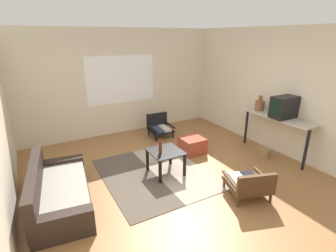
% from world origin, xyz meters
% --- Properties ---
extents(ground_plane, '(7.80, 7.80, 0.00)m').
position_xyz_m(ground_plane, '(0.00, 0.00, 0.00)').
color(ground_plane, olive).
extents(far_wall_with_window, '(5.60, 0.13, 2.70)m').
position_xyz_m(far_wall_with_window, '(0.00, 3.06, 1.35)').
color(far_wall_with_window, beige).
rests_on(far_wall_with_window, ground).
extents(side_wall_right, '(0.12, 6.60, 2.70)m').
position_xyz_m(side_wall_right, '(2.66, 0.30, 1.35)').
color(side_wall_right, beige).
rests_on(side_wall_right, ground).
extents(area_rug, '(1.84, 2.24, 0.01)m').
position_xyz_m(area_rug, '(-0.30, 0.52, 0.01)').
color(area_rug, '#4C4238').
rests_on(area_rug, ground).
extents(couch, '(1.01, 1.88, 0.68)m').
position_xyz_m(couch, '(-2.02, 0.41, 0.21)').
color(couch, black).
rests_on(couch, ground).
extents(coffee_table, '(0.59, 0.61, 0.46)m').
position_xyz_m(coffee_table, '(-0.09, 0.45, 0.38)').
color(coffee_table, black).
rests_on(coffee_table, ground).
extents(armchair_by_window, '(0.60, 0.57, 0.58)m').
position_xyz_m(armchair_by_window, '(0.70, 2.24, 0.26)').
color(armchair_by_window, black).
rests_on(armchair_by_window, ground).
extents(armchair_striped_foreground, '(0.80, 0.80, 0.52)m').
position_xyz_m(armchair_striped_foreground, '(0.72, -0.89, 0.25)').
color(armchair_striped_foreground, '#472D19').
rests_on(armchair_striped_foreground, ground).
extents(ottoman_orange, '(0.50, 0.50, 0.35)m').
position_xyz_m(ottoman_orange, '(0.87, 0.97, 0.18)').
color(ottoman_orange, '#993D28').
rests_on(ottoman_orange, ground).
extents(console_shelf, '(0.40, 1.67, 0.91)m').
position_xyz_m(console_shelf, '(2.33, 0.02, 0.81)').
color(console_shelf, '#B2AD9E').
rests_on(console_shelf, ground).
extents(crt_television, '(0.53, 0.32, 0.44)m').
position_xyz_m(crt_television, '(2.33, -0.14, 1.13)').
color(crt_television, black).
rests_on(crt_television, console_shelf).
extents(clay_vase, '(0.21, 0.21, 0.33)m').
position_xyz_m(clay_vase, '(2.33, 0.47, 1.03)').
color(clay_vase, brown).
rests_on(clay_vase, console_shelf).
extents(glass_bottle, '(0.06, 0.06, 0.28)m').
position_xyz_m(glass_bottle, '(-0.21, 0.43, 0.58)').
color(glass_bottle, '#5B2319').
rests_on(glass_bottle, coffee_table).
extents(wicker_basket, '(0.25, 0.25, 0.21)m').
position_xyz_m(wicker_basket, '(2.10, -0.00, 0.10)').
color(wicker_basket, olive).
rests_on(wicker_basket, ground).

